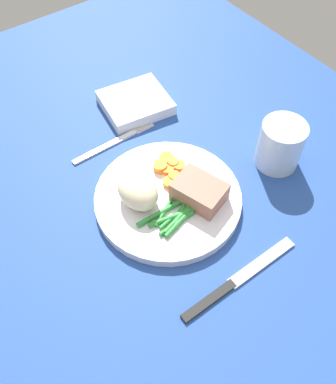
% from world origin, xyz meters
% --- Properties ---
extents(dining_table, '(1.20, 0.90, 0.02)m').
position_xyz_m(dining_table, '(0.00, 0.00, 0.01)').
color(dining_table, '#234793').
rests_on(dining_table, ground).
extents(dinner_plate, '(0.24, 0.24, 0.02)m').
position_xyz_m(dinner_plate, '(0.01, -0.03, 0.03)').
color(dinner_plate, white).
rests_on(dinner_plate, dining_table).
extents(meat_portion, '(0.09, 0.08, 0.03)m').
position_xyz_m(meat_portion, '(0.04, 0.01, 0.05)').
color(meat_portion, '#A86B56').
rests_on(meat_portion, dinner_plate).
extents(mashed_potatoes, '(0.08, 0.06, 0.05)m').
position_xyz_m(mashed_potatoes, '(-0.01, -0.07, 0.06)').
color(mashed_potatoes, beige).
rests_on(mashed_potatoes, dinner_plate).
extents(carrot_slices, '(0.07, 0.05, 0.01)m').
position_xyz_m(carrot_slices, '(-0.03, 0.00, 0.04)').
color(carrot_slices, orange).
rests_on(carrot_slices, dinner_plate).
extents(green_beans, '(0.06, 0.10, 0.01)m').
position_xyz_m(green_beans, '(0.05, -0.05, 0.04)').
color(green_beans, '#2D8C38').
rests_on(green_beans, dinner_plate).
extents(fork, '(0.01, 0.17, 0.00)m').
position_xyz_m(fork, '(-0.15, -0.03, 0.02)').
color(fork, silver).
rests_on(fork, dining_table).
extents(knife, '(0.02, 0.20, 0.01)m').
position_xyz_m(knife, '(0.18, -0.03, 0.02)').
color(knife, black).
rests_on(knife, dining_table).
extents(water_glass, '(0.07, 0.07, 0.08)m').
position_xyz_m(water_glass, '(0.05, 0.17, 0.06)').
color(water_glass, silver).
rests_on(water_glass, dining_table).
extents(napkin, '(0.13, 0.14, 0.02)m').
position_xyz_m(napkin, '(-0.21, 0.05, 0.03)').
color(napkin, white).
rests_on(napkin, dining_table).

